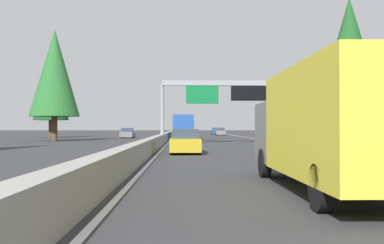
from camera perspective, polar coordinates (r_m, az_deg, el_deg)
name	(u,v)px	position (r m, az deg, el deg)	size (l,w,h in m)	color
ground_plane	(170,139)	(61.54, -2.79, -2.12)	(320.00, 320.00, 0.00)	#2D2D30
median_barrier	(172,133)	(81.53, -2.62, -1.45)	(180.00, 0.56, 0.90)	gray
shoulder_stripe_right	(244,137)	(72.18, 6.61, -1.90)	(160.00, 0.16, 0.01)	silver
shoulder_stripe_median	(173,137)	(71.53, -2.37, -1.91)	(160.00, 0.16, 0.01)	silver
sign_gantry_overhead	(226,93)	(44.54, 4.39, 3.65)	(0.50, 12.68, 6.18)	gray
box_truck_distant_a	(331,126)	(11.52, 17.23, -0.48)	(8.50, 2.40, 2.95)	gold
sedan_mid_center	(185,142)	(27.14, -0.85, -2.55)	(4.40, 1.80, 1.47)	#AD931E
bus_far_left	(183,126)	(59.26, -1.12, -0.52)	(11.50, 2.55, 3.10)	#1E4793
sedan_near_center	(216,131)	(96.44, 3.01, -1.18)	(4.40, 1.80, 1.47)	#1E4793
sedan_near_right	(220,132)	(87.08, 3.58, -1.24)	(4.40, 1.80, 1.47)	slate
oncoming_near	(128,133)	(65.88, -8.17, -1.43)	(4.40, 1.80, 1.47)	slate
conifer_right_near	(349,55)	(45.83, 19.35, 8.07)	(6.15, 6.15, 13.97)	#4C3823
conifer_right_mid	(306,90)	(73.87, 14.32, 3.90)	(5.37, 5.37, 12.20)	#4C3823
conifer_right_far	(311,107)	(78.56, 14.82, 1.86)	(3.63, 3.63, 8.24)	#4C3823
conifer_left_near	(55,73)	(53.87, -17.04, 5.98)	(5.62, 5.62, 12.78)	#4C3823
conifer_left_mid	(51,89)	(71.52, -17.46, 3.97)	(5.29, 5.29, 12.02)	#4C3823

